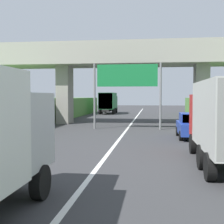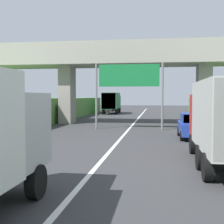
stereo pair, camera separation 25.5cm
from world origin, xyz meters
The scene contains 5 objects.
lane_centre_stripe centered at (0.00, 26.61, 0.00)m, with size 0.20×93.22×0.01m, color white.
overpass_bridge centered at (0.00, 33.26, 6.23)m, with size 40.00×4.80×8.20m.
overhead_highway_sign centered at (0.00, 28.27, 4.24)m, with size 5.88×0.18×5.70m.
truck_green centered at (-4.99, 51.93, 1.93)m, with size 2.44×7.30×3.44m.
car_blue centered at (4.82, 23.11, 0.86)m, with size 1.86×4.10×1.72m.
Camera 1 is at (2.15, 1.91, 2.84)m, focal length 49.18 mm.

